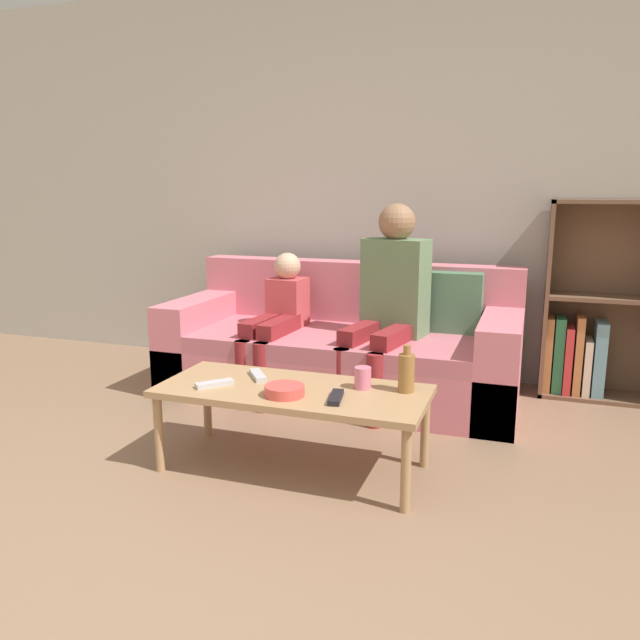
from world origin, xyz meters
The scene contains 12 objects.
wall_back centered at (0.00, 2.93, 1.30)m, with size 12.00×0.06×2.60m.
couch centered at (0.04, 2.34, 0.27)m, with size 2.10×0.90×0.78m.
bookshelf centered at (1.47, 2.78, 0.47)m, with size 0.66×0.28×1.18m.
coffee_table centered at (0.14, 1.23, 0.35)m, with size 1.19×0.51×0.38m.
person_adult centered at (0.34, 2.26, 0.66)m, with size 0.44×0.67×1.16m.
person_child centered at (-0.34, 2.19, 0.49)m, with size 0.25×0.63×0.86m.
cup_near centered at (0.44, 1.33, 0.43)m, with size 0.07×0.07×0.10m.
tv_remote_0 centered at (-0.07, 1.32, 0.39)m, with size 0.14×0.17×0.02m.
tv_remote_1 centered at (0.37, 1.14, 0.39)m, with size 0.08×0.18×0.02m.
tv_remote_2 centered at (-0.20, 1.14, 0.39)m, with size 0.15×0.16×0.02m.
snack_bowl centered at (0.15, 1.12, 0.40)m, with size 0.17×0.17×0.05m.
bottle centered at (0.62, 1.35, 0.47)m, with size 0.07×0.07×0.21m.
Camera 1 is at (1.12, -1.21, 1.24)m, focal length 35.00 mm.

